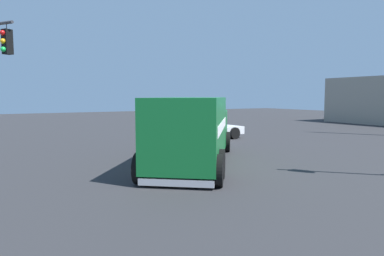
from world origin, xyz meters
name	(u,v)px	position (x,y,z in m)	size (l,w,h in m)	color
ground_plane	(180,171)	(0.00, 0.00, 0.00)	(100.00, 100.00, 0.00)	#2B2B2D
delivery_truck	(193,129)	(-0.79, 1.03, 1.44)	(8.08, 7.15, 2.72)	#146B2D
pickup_white	(205,128)	(-7.53, 5.87, 0.73)	(2.50, 5.31, 1.38)	white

